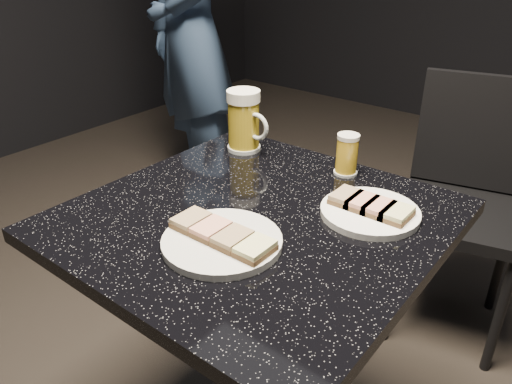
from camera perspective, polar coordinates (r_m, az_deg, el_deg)
plate_large at (r=0.92m, az=-3.90°, el=-5.66°), size 0.22×0.22×0.01m
plate_small at (r=1.03m, az=12.88°, el=-2.26°), size 0.20×0.20×0.01m
patron at (r=2.47m, az=-7.45°, el=17.73°), size 0.72×0.60×1.69m
table at (r=1.15m, az=0.00°, el=-12.97°), size 0.70×0.70×0.75m
beer_mug at (r=1.29m, az=-1.34°, el=8.15°), size 0.13×0.09×0.16m
beer_tumbler at (r=1.18m, az=10.35°, el=4.23°), size 0.06×0.06×0.10m
chair at (r=1.78m, az=22.86°, el=-0.09°), size 0.46×0.46×0.86m
canapes_on_plate_large at (r=0.91m, az=-3.94°, el=-4.80°), size 0.20×0.07×0.02m
canapes_on_plate_small at (r=1.02m, az=12.98°, el=-1.47°), size 0.16×0.07×0.02m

